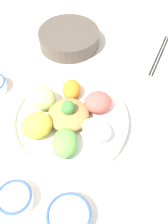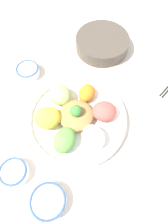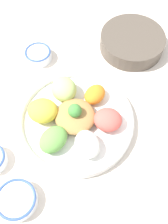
{
  "view_description": "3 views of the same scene",
  "coord_description": "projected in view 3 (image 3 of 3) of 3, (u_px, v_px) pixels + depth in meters",
  "views": [
    {
      "loc": [
        0.4,
        0.26,
        0.65
      ],
      "look_at": [
        0.01,
        0.06,
        0.05
      ],
      "focal_mm": 42.0,
      "sensor_mm": 36.0,
      "label": 1
    },
    {
      "loc": [
        0.2,
        0.23,
        0.62
      ],
      "look_at": [
        0.02,
        0.04,
        0.08
      ],
      "focal_mm": 30.0,
      "sensor_mm": 36.0,
      "label": 2
    },
    {
      "loc": [
        0.18,
        0.35,
        0.72
      ],
      "look_at": [
        0.01,
        0.04,
        0.09
      ],
      "focal_mm": 42.0,
      "sensor_mm": 36.0,
      "label": 3
    }
  ],
  "objects": [
    {
      "name": "side_serving_bowl",
      "position": [
        132.0,
        41.0,
        0.92
      ],
      "size": [
        0.22,
        0.22,
        0.06
      ],
      "color": "#51473D",
      "rests_on": "ground_plane"
    },
    {
      "name": "sauce_bowl_red",
      "position": [
        38.0,
        55.0,
        0.9
      ],
      "size": [
        0.09,
        0.09,
        0.04
      ],
      "color": "white",
      "rests_on": "ground_plane"
    },
    {
      "name": "serving_spoon_extra",
      "position": [
        76.0,
        47.0,
        0.95
      ],
      "size": [
        0.11,
        0.09,
        0.01
      ],
      "rotation": [
        0.0,
        0.0,
        3.78
      ],
      "color": "silver",
      "rests_on": "ground_plane"
    },
    {
      "name": "ground_plane",
      "position": [
        82.0,
        114.0,
        0.82
      ],
      "size": [
        2.4,
        2.4,
        0.0
      ],
      "primitive_type": "plane",
      "color": "silver"
    },
    {
      "name": "salad_platter",
      "position": [
        74.0,
        118.0,
        0.78
      ],
      "size": [
        0.35,
        0.35,
        0.1
      ],
      "color": "white",
      "rests_on": "ground_plane"
    },
    {
      "name": "sauce_bowl_dark",
      "position": [
        17.0,
        200.0,
        0.67
      ],
      "size": [
        0.11,
        0.11,
        0.03
      ],
      "color": "white",
      "rests_on": "ground_plane"
    }
  ]
}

